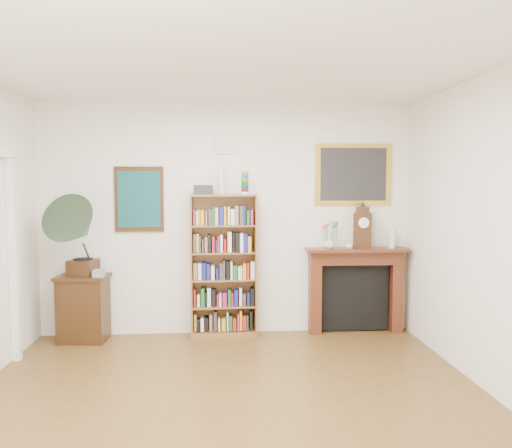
{
  "coord_description": "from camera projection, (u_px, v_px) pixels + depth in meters",
  "views": [
    {
      "loc": [
        -0.08,
        -3.57,
        1.81
      ],
      "look_at": [
        0.29,
        1.6,
        1.41
      ],
      "focal_mm": 35.0,
      "sensor_mm": 36.0,
      "label": 1
    }
  ],
  "objects": [
    {
      "name": "mantel_clock",
      "position": [
        362.0,
        228.0,
        6.06
      ],
      "size": [
        0.24,
        0.17,
        0.5
      ],
      "rotation": [
        0.0,
        0.0,
        -0.24
      ],
      "color": "black",
      "rests_on": "fireplace"
    },
    {
      "name": "gramophone",
      "position": [
        78.0,
        230.0,
        5.62
      ],
      "size": [
        0.71,
        0.82,
        0.95
      ],
      "rotation": [
        0.0,
        0.0,
        -0.21
      ],
      "color": "black",
      "rests_on": "side_cabinet"
    },
    {
      "name": "teacup",
      "position": [
        349.0,
        246.0,
        6.0
      ],
      "size": [
        0.09,
        0.09,
        0.06
      ],
      "primitive_type": "imported",
      "rotation": [
        0.0,
        0.0,
        -0.23
      ],
      "color": "silver",
      "rests_on": "fireplace"
    },
    {
      "name": "flower_vase",
      "position": [
        330.0,
        243.0,
        6.04
      ],
      "size": [
        0.16,
        0.16,
        0.13
      ],
      "primitive_type": "imported",
      "rotation": [
        0.0,
        0.0,
        0.29
      ],
      "color": "silver",
      "rests_on": "fireplace"
    },
    {
      "name": "cd_stack",
      "position": [
        99.0,
        273.0,
        5.68
      ],
      "size": [
        0.13,
        0.13,
        0.08
      ],
      "primitive_type": "cube",
      "rotation": [
        0.0,
        0.0,
        -0.05
      ],
      "color": "#AEADBA",
      "rests_on": "side_cabinet"
    },
    {
      "name": "gilt_painting",
      "position": [
        353.0,
        174.0,
        6.12
      ],
      "size": [
        0.95,
        0.04,
        0.75
      ],
      "color": "gold",
      "rests_on": "back_wall"
    },
    {
      "name": "bottle_left",
      "position": [
        392.0,
        238.0,
        6.06
      ],
      "size": [
        0.07,
        0.07,
        0.24
      ],
      "primitive_type": "cylinder",
      "color": "silver",
      "rests_on": "fireplace"
    },
    {
      "name": "room",
      "position": [
        232.0,
        243.0,
        3.59
      ],
      "size": [
        4.51,
        5.01,
        2.81
      ],
      "color": "brown",
      "rests_on": "ground"
    },
    {
      "name": "bottle_right",
      "position": [
        393.0,
        240.0,
        6.12
      ],
      "size": [
        0.06,
        0.06,
        0.2
      ],
      "primitive_type": "cylinder",
      "color": "silver",
      "rests_on": "fireplace"
    },
    {
      "name": "teal_poster",
      "position": [
        139.0,
        199.0,
        5.96
      ],
      "size": [
        0.58,
        0.04,
        0.78
      ],
      "color": "black",
      "rests_on": "back_wall"
    },
    {
      "name": "bookshelf",
      "position": [
        223.0,
        258.0,
        5.94
      ],
      "size": [
        0.8,
        0.32,
        1.97
      ],
      "rotation": [
        0.0,
        0.0,
        0.05
      ],
      "color": "brown",
      "rests_on": "floor"
    },
    {
      "name": "side_cabinet",
      "position": [
        84.0,
        308.0,
        5.81
      ],
      "size": [
        0.6,
        0.45,
        0.78
      ],
      "primitive_type": "cube",
      "rotation": [
        0.0,
        0.0,
        -0.07
      ],
      "color": "black",
      "rests_on": "floor"
    },
    {
      "name": "fireplace",
      "position": [
        355.0,
        283.0,
        6.15
      ],
      "size": [
        1.25,
        0.31,
        1.05
      ],
      "rotation": [
        0.0,
        0.0,
        -0.01
      ],
      "color": "#451710",
      "rests_on": "floor"
    },
    {
      "name": "small_picture",
      "position": [
        227.0,
        141.0,
        5.98
      ],
      "size": [
        0.26,
        0.04,
        0.3
      ],
      "color": "white",
      "rests_on": "back_wall"
    }
  ]
}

